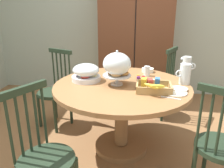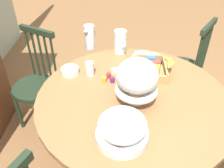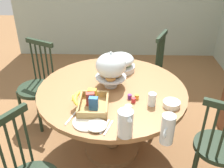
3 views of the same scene
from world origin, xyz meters
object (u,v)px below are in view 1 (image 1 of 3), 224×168
wooden_armoire (136,39)px  fruit_platter_covered (86,73)px  dining_table (122,101)px  windsor_chair_far_side (159,85)px  pastry_stand_with_dome (117,65)px  cereal_bowl (148,70)px  china_plate_large (175,92)px  drinking_glass (147,71)px  cereal_basket (153,87)px  windsor_chair_near_window (55,92)px  windsor_chair_facing_door (220,148)px  china_plate_small (179,89)px  butter_dish (152,80)px  orange_juice_pitcher (185,75)px  milk_pitcher (186,67)px  windsor_chair_by_cabinet (44,160)px

wooden_armoire → fruit_platter_covered: 1.51m
dining_table → windsor_chair_far_side: (0.44, 0.87, -0.10)m
pastry_stand_with_dome → cereal_bowl: (0.31, 0.50, -0.17)m
china_plate_large → drinking_glass: size_ratio=2.00×
cereal_basket → drinking_glass: size_ratio=2.87×
windsor_chair_near_window → windsor_chair_far_side: (1.32, 0.45, 0.00)m
windsor_chair_facing_door → pastry_stand_with_dome: (-0.86, 0.54, 0.48)m
wooden_armoire → dining_table: (-0.07, -1.51, -0.43)m
china_plate_small → dining_table: bearing=169.8°
cereal_basket → butter_dish: cereal_basket is taller
pastry_stand_with_dome → china_plate_large: 0.59m
windsor_chair_facing_door → drinking_glass: size_ratio=8.86×
windsor_chair_facing_door → dining_table: bearing=145.5°
wooden_armoire → china_plate_large: bearing=-76.1°
pastry_stand_with_dome → orange_juice_pitcher: 0.68m
cereal_bowl → dining_table: bearing=-117.7°
milk_pitcher → china_plate_large: 0.59m
fruit_platter_covered → drinking_glass: fruit_platter_covered is taller
butter_dish → windsor_chair_far_side: bearing=78.8°
dining_table → windsor_chair_near_window: 0.98m
milk_pitcher → butter_dish: size_ratio=3.65×
drinking_glass → butter_dish: (0.05, -0.19, -0.04)m
china_plate_large → butter_dish: (-0.19, 0.31, 0.01)m
cereal_basket → butter_dish: 0.30m
wooden_armoire → windsor_chair_near_window: wooden_armoire is taller
pastry_stand_with_dome → milk_pitcher: pastry_stand_with_dome is taller
windsor_chair_near_window → milk_pitcher: 1.60m
fruit_platter_covered → milk_pitcher: 1.10m
pastry_stand_with_dome → orange_juice_pitcher: size_ratio=1.69×
windsor_chair_far_side → butter_dish: (-0.15, -0.73, 0.30)m
china_plate_large → cereal_bowl: size_ratio=1.57×
wooden_armoire → butter_dish: wooden_armoire is taller
cereal_bowl → china_plate_large: bearing=-70.9°
windsor_chair_far_side → drinking_glass: size_ratio=8.86×
windsor_chair_near_window → orange_juice_pitcher: windsor_chair_near_window is taller
pastry_stand_with_dome → dining_table: bearing=12.7°
fruit_platter_covered → orange_juice_pitcher: (0.99, 0.03, 0.01)m
wooden_armoire → fruit_platter_covered: size_ratio=6.53×
orange_juice_pitcher → drinking_glass: 0.43m
china_plate_large → windsor_chair_by_cabinet: bearing=-144.1°
orange_juice_pitcher → cereal_bowl: orange_juice_pitcher is taller
windsor_chair_by_cabinet → dining_table: bearing=61.6°
dining_table → cereal_basket: (0.29, -0.16, 0.23)m
butter_dish → milk_pitcher: bearing=32.6°
pastry_stand_with_dome → windsor_chair_by_cabinet: bearing=-116.0°
china_plate_small → butter_dish: 0.34m
cereal_basket → orange_juice_pitcher: bearing=40.0°
orange_juice_pitcher → butter_dish: bearing=174.1°
fruit_platter_covered → cereal_bowl: 0.77m
fruit_platter_covered → china_plate_large: bearing=-15.8°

